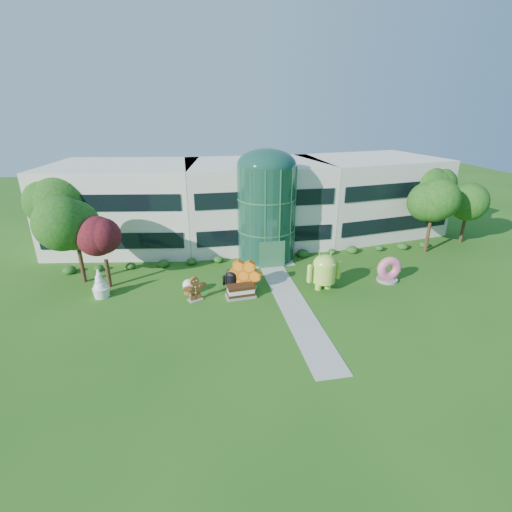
{
  "coord_description": "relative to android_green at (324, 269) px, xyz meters",
  "views": [
    {
      "loc": [
        -8.01,
        -24.73,
        15.37
      ],
      "look_at": [
        -2.21,
        6.0,
        2.6
      ],
      "focal_mm": 26.0,
      "sensor_mm": 36.0,
      "label": 1
    }
  ],
  "objects": [
    {
      "name": "donut",
      "position": [
        6.51,
        0.42,
        -0.68
      ],
      "size": [
        2.43,
        1.22,
        2.49
      ],
      "primitive_type": null,
      "rotation": [
        0.0,
        0.0,
        0.03
      ],
      "color": "#DB537E",
      "rests_on": "ground"
    },
    {
      "name": "android_green",
      "position": [
        0.0,
        0.0,
        0.0
      ],
      "size": [
        3.61,
        2.61,
        3.84
      ],
      "primitive_type": null,
      "rotation": [
        0.0,
        0.0,
        0.11
      ],
      "color": "#A6D745",
      "rests_on": "ground"
    },
    {
      "name": "ground",
      "position": [
        -3.46,
        -3.49,
        -1.92
      ],
      "size": [
        140.0,
        140.0,
        0.0
      ],
      "primitive_type": "plane",
      "color": "#215114",
      "rests_on": "ground"
    },
    {
      "name": "atrium",
      "position": [
        -3.46,
        8.51,
        2.98
      ],
      "size": [
        6.0,
        6.0,
        9.8
      ],
      "primitive_type": "cylinder",
      "color": "#194738",
      "rests_on": "ground"
    },
    {
      "name": "gingerbread",
      "position": [
        -11.38,
        0.0,
        -0.82
      ],
      "size": [
        2.55,
        1.78,
        2.2
      ],
      "primitive_type": null,
      "rotation": [
        0.0,
        0.0,
        0.4
      ],
      "color": "brown",
      "rests_on": "ground"
    },
    {
      "name": "android_black",
      "position": [
        -8.04,
        1.69,
        -0.86
      ],
      "size": [
        2.16,
        1.76,
        2.13
      ],
      "primitive_type": null,
      "rotation": [
        0.0,
        0.0,
        0.3
      ],
      "color": "black",
      "rests_on": "ground"
    },
    {
      "name": "cupcake",
      "position": [
        -11.9,
        1.34,
        -1.25
      ],
      "size": [
        1.15,
        1.15,
        1.34
      ],
      "primitive_type": null,
      "rotation": [
        0.0,
        0.0,
        0.03
      ],
      "color": "white",
      "rests_on": "ground"
    },
    {
      "name": "ice_cream_sandwich",
      "position": [
        -7.52,
        -0.17,
        -1.36
      ],
      "size": [
        2.59,
        1.45,
        1.11
      ],
      "primitive_type": null,
      "rotation": [
        0.0,
        0.0,
        0.08
      ],
      "color": "#32190B",
      "rests_on": "ground"
    },
    {
      "name": "building",
      "position": [
        -3.46,
        14.51,
        2.73
      ],
      "size": [
        46.0,
        15.0,
        9.3
      ],
      "primitive_type": null,
      "color": "beige",
      "rests_on": "ground"
    },
    {
      "name": "trees_backdrop",
      "position": [
        -3.46,
        9.51,
        2.28
      ],
      "size": [
        52.0,
        8.0,
        8.4
      ],
      "primitive_type": null,
      "color": "#134110",
      "rests_on": "ground"
    },
    {
      "name": "tree_red",
      "position": [
        -18.96,
        4.01,
        1.08
      ],
      "size": [
        4.0,
        4.0,
        6.0
      ],
      "primitive_type": null,
      "color": "#3F0C14",
      "rests_on": "ground"
    },
    {
      "name": "froyo",
      "position": [
        -19.3,
        2.1,
        -0.61
      ],
      "size": [
        1.93,
        1.93,
        2.62
      ],
      "primitive_type": null,
      "rotation": [
        0.0,
        0.0,
        0.32
      ],
      "color": "white",
      "rests_on": "ground"
    },
    {
      "name": "honeycomb",
      "position": [
        -6.99,
        1.24,
        -0.65
      ],
      "size": [
        3.42,
        2.17,
        2.53
      ],
      "primitive_type": null,
      "rotation": [
        0.0,
        0.0,
        -0.35
      ],
      "color": "orange",
      "rests_on": "ground"
    },
    {
      "name": "walkway",
      "position": [
        -3.46,
        -1.49,
        -1.9
      ],
      "size": [
        2.4,
        20.0,
        0.04
      ],
      "primitive_type": "cube",
      "color": "#9E9E93",
      "rests_on": "ground"
    }
  ]
}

